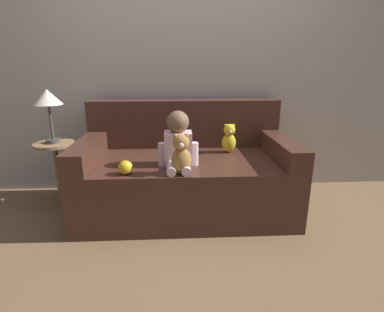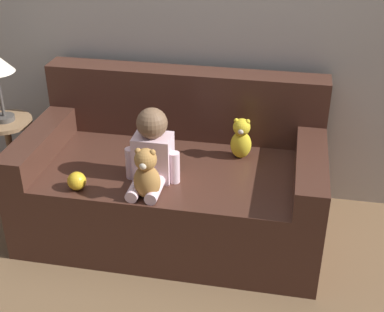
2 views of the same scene
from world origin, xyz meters
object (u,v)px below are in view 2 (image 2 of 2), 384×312
Objects in this scene: couch at (175,180)px; person_baby at (152,151)px; plush_toy_side at (241,139)px; toy_ball at (77,181)px; teddy_bear_brown at (147,174)px.

couch is 0.40m from person_baby.
plush_toy_side is 0.92m from toy_ball.
person_baby is at bearing -104.01° from couch.
teddy_bear_brown is (-0.04, -0.42, 0.28)m from couch.
plush_toy_side is 2.53× the size of toy_ball.
plush_toy_side is at bearing 50.66° from teddy_bear_brown.
couch is 0.62m from toy_ball.
plush_toy_side is (0.41, 0.50, -0.02)m from teddy_bear_brown.
toy_ball is (-0.37, 0.01, -0.09)m from teddy_bear_brown.
teddy_bear_brown is 0.64m from plush_toy_side.
couch is 17.34× the size of toy_ball.
couch is 6.85× the size of plush_toy_side.
couch is 0.51m from teddy_bear_brown.
teddy_bear_brown is 1.15× the size of plush_toy_side.
plush_toy_side is at bearing 37.16° from person_baby.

